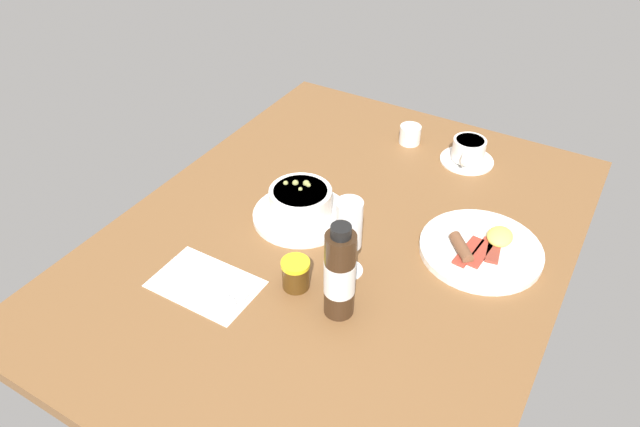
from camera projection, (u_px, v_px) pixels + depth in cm
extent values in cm
cube|color=brown|center=(339.00, 241.00, 116.89)|extent=(110.00, 84.00, 3.00)
cylinder|color=white|center=(301.00, 215.00, 120.09)|extent=(19.62, 19.62, 1.20)
cylinder|color=white|center=(301.00, 202.00, 117.96)|extent=(12.58, 12.58, 5.68)
cylinder|color=beige|center=(300.00, 194.00, 116.69)|extent=(10.82, 10.82, 1.60)
sphere|color=#91954E|center=(286.00, 183.00, 117.95)|extent=(1.02, 1.02, 1.02)
sphere|color=#91954E|center=(300.00, 189.00, 116.34)|extent=(0.85, 0.85, 0.85)
sphere|color=#91954E|center=(308.00, 185.00, 117.38)|extent=(0.97, 0.97, 0.97)
sphere|color=#91954E|center=(306.00, 183.00, 117.86)|extent=(1.38, 1.38, 1.38)
sphere|color=#91954E|center=(295.00, 183.00, 117.98)|extent=(1.31, 1.31, 1.31)
cube|color=white|center=(206.00, 284.00, 105.33)|extent=(12.41, 19.06, 0.30)
cube|color=silver|center=(205.00, 276.00, 106.29)|extent=(1.26, 14.00, 0.50)
cube|color=silver|center=(240.00, 292.00, 103.20)|extent=(2.22, 3.61, 0.40)
cube|color=silver|center=(195.00, 286.00, 104.40)|extent=(1.05, 13.00, 0.50)
ellipsoid|color=silver|center=(227.00, 300.00, 101.59)|extent=(2.40, 4.00, 0.60)
cylinder|color=white|center=(467.00, 159.00, 136.68)|extent=(12.30, 12.30, 0.90)
cylinder|color=white|center=(469.00, 149.00, 134.91)|extent=(7.51, 7.51, 4.81)
cylinder|color=#3F1D0F|center=(470.00, 142.00, 133.73)|extent=(6.39, 6.39, 1.00)
torus|color=white|center=(464.00, 158.00, 131.36)|extent=(3.66, 1.17, 3.60)
cylinder|color=white|center=(410.00, 134.00, 142.07)|extent=(5.07, 5.07, 4.48)
cone|color=white|center=(407.00, 132.00, 139.50)|extent=(2.43, 1.85, 2.38)
cylinder|color=white|center=(347.00, 270.00, 108.13)|extent=(5.82, 5.82, 0.40)
cylinder|color=white|center=(348.00, 257.00, 106.15)|extent=(0.80, 0.80, 6.00)
cylinder|color=white|center=(349.00, 224.00, 101.39)|extent=(4.74, 4.74, 9.34)
cylinder|color=silver|center=(349.00, 230.00, 102.26)|extent=(3.89, 3.89, 5.61)
cylinder|color=#4B2E0F|center=(298.00, 276.00, 103.44)|extent=(4.87, 4.87, 5.00)
cylinder|color=yellow|center=(297.00, 264.00, 101.64)|extent=(5.11, 5.11, 0.80)
cylinder|color=#382314|center=(340.00, 275.00, 95.35)|extent=(5.12, 5.12, 16.71)
cylinder|color=silver|center=(340.00, 277.00, 95.56)|extent=(5.22, 5.22, 6.35)
cylinder|color=black|center=(341.00, 231.00, 89.58)|extent=(3.33, 3.33, 1.90)
cylinder|color=white|center=(481.00, 249.00, 111.71)|extent=(23.18, 23.18, 1.40)
cube|color=#9E3828|center=(481.00, 252.00, 109.62)|extent=(9.17, 3.15, 0.60)
cube|color=#A03828|center=(468.00, 252.00, 109.77)|extent=(9.21, 3.36, 0.60)
cube|color=brown|center=(494.00, 247.00, 110.76)|extent=(9.29, 4.02, 0.60)
cylinder|color=brown|center=(461.00, 247.00, 109.33)|extent=(6.72, 6.26, 2.20)
ellipsoid|color=#F2D859|center=(500.00, 236.00, 112.09)|extent=(6.00, 4.80, 2.40)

